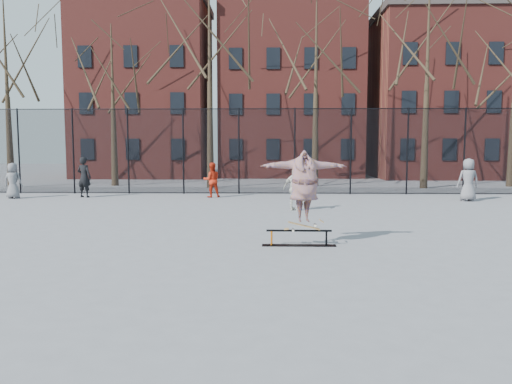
{
  "coord_description": "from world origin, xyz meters",
  "views": [
    {
      "loc": [
        0.06,
        -10.26,
        2.31
      ],
      "look_at": [
        -0.27,
        1.5,
        1.19
      ],
      "focal_mm": 35.0,
      "sensor_mm": 36.0,
      "label": 1
    }
  ],
  "objects_px": {
    "bystander_grey": "(13,181)",
    "bystander_extra": "(468,180)",
    "skateboard": "(304,228)",
    "bystander_black": "(84,177)",
    "bystander_white": "(295,188)",
    "skate_rail": "(299,239)",
    "bystander_red": "(212,180)",
    "skater": "(304,190)"
  },
  "relations": [
    {
      "from": "skate_rail",
      "to": "skateboard",
      "type": "height_order",
      "value": "skateboard"
    },
    {
      "from": "bystander_red",
      "to": "skate_rail",
      "type": "bearing_deg",
      "value": 91.44
    },
    {
      "from": "bystander_black",
      "to": "bystander_red",
      "type": "height_order",
      "value": "bystander_black"
    },
    {
      "from": "bystander_white",
      "to": "bystander_extra",
      "type": "relative_size",
      "value": 0.89
    },
    {
      "from": "skateboard",
      "to": "bystander_extra",
      "type": "xyz_separation_m",
      "value": [
        7.33,
        9.28,
        0.46
      ]
    },
    {
      "from": "bystander_red",
      "to": "bystander_white",
      "type": "xyz_separation_m",
      "value": [
        3.45,
        -4.32,
        0.02
      ]
    },
    {
      "from": "skater",
      "to": "bystander_grey",
      "type": "xyz_separation_m",
      "value": [
        -11.81,
        9.73,
        -0.52
      ]
    },
    {
      "from": "skate_rail",
      "to": "bystander_black",
      "type": "relative_size",
      "value": 0.95
    },
    {
      "from": "bystander_red",
      "to": "bystander_extra",
      "type": "relative_size",
      "value": 0.87
    },
    {
      "from": "skate_rail",
      "to": "bystander_white",
      "type": "bearing_deg",
      "value": 87.9
    },
    {
      "from": "skateboard",
      "to": "bystander_black",
      "type": "bearing_deg",
      "value": 130.94
    },
    {
      "from": "bystander_white",
      "to": "skater",
      "type": "bearing_deg",
      "value": 115.77
    },
    {
      "from": "bystander_grey",
      "to": "bystander_black",
      "type": "bearing_deg",
      "value": -170.5
    },
    {
      "from": "bystander_black",
      "to": "bystander_grey",
      "type": "bearing_deg",
      "value": 26.81
    },
    {
      "from": "bystander_grey",
      "to": "bystander_black",
      "type": "distance_m",
      "value": 2.94
    },
    {
      "from": "skate_rail",
      "to": "bystander_white",
      "type": "xyz_separation_m",
      "value": [
        0.23,
        6.13,
        0.63
      ]
    },
    {
      "from": "skate_rail",
      "to": "bystander_extra",
      "type": "bearing_deg",
      "value": 51.27
    },
    {
      "from": "skate_rail",
      "to": "bystander_grey",
      "type": "height_order",
      "value": "bystander_grey"
    },
    {
      "from": "skater",
      "to": "bystander_extra",
      "type": "height_order",
      "value": "skater"
    },
    {
      "from": "bystander_grey",
      "to": "bystander_extra",
      "type": "xyz_separation_m",
      "value": [
        19.14,
        -0.46,
        0.11
      ]
    },
    {
      "from": "skate_rail",
      "to": "skater",
      "type": "relative_size",
      "value": 0.84
    },
    {
      "from": "bystander_black",
      "to": "skater",
      "type": "bearing_deg",
      "value": 146.61
    },
    {
      "from": "skater",
      "to": "bystander_extra",
      "type": "bearing_deg",
      "value": 43.46
    },
    {
      "from": "bystander_red",
      "to": "bystander_extra",
      "type": "bearing_deg",
      "value": 158.02
    },
    {
      "from": "skate_rail",
      "to": "skater",
      "type": "distance_m",
      "value": 1.14
    },
    {
      "from": "skater",
      "to": "bystander_extra",
      "type": "relative_size",
      "value": 1.15
    },
    {
      "from": "skateboard",
      "to": "bystander_red",
      "type": "height_order",
      "value": "bystander_red"
    },
    {
      "from": "bystander_black",
      "to": "bystander_white",
      "type": "relative_size",
      "value": 1.14
    },
    {
      "from": "skate_rail",
      "to": "bystander_black",
      "type": "distance_m",
      "value": 13.58
    },
    {
      "from": "bystander_white",
      "to": "bystander_extra",
      "type": "distance_m",
      "value": 7.87
    },
    {
      "from": "skate_rail",
      "to": "bystander_red",
      "type": "relative_size",
      "value": 1.11
    },
    {
      "from": "bystander_grey",
      "to": "bystander_white",
      "type": "distance_m",
      "value": 12.46
    },
    {
      "from": "bystander_red",
      "to": "bystander_white",
      "type": "relative_size",
      "value": 0.98
    },
    {
      "from": "skater",
      "to": "bystander_black",
      "type": "distance_m",
      "value": 13.64
    },
    {
      "from": "skateboard",
      "to": "skate_rail",
      "type": "bearing_deg",
      "value": 180.0
    },
    {
      "from": "skater",
      "to": "bystander_grey",
      "type": "height_order",
      "value": "skater"
    },
    {
      "from": "skater",
      "to": "bystander_black",
      "type": "bearing_deg",
      "value": 122.7
    },
    {
      "from": "skateboard",
      "to": "skater",
      "type": "bearing_deg",
      "value": 0.0
    },
    {
      "from": "skateboard",
      "to": "bystander_white",
      "type": "xyz_separation_m",
      "value": [
        0.11,
        6.13,
        0.36
      ]
    },
    {
      "from": "skateboard",
      "to": "bystander_grey",
      "type": "xyz_separation_m",
      "value": [
        -11.81,
        9.73,
        0.35
      ]
    },
    {
      "from": "skater",
      "to": "bystander_black",
      "type": "relative_size",
      "value": 1.13
    },
    {
      "from": "skater",
      "to": "bystander_red",
      "type": "bearing_deg",
      "value": 99.47
    }
  ]
}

